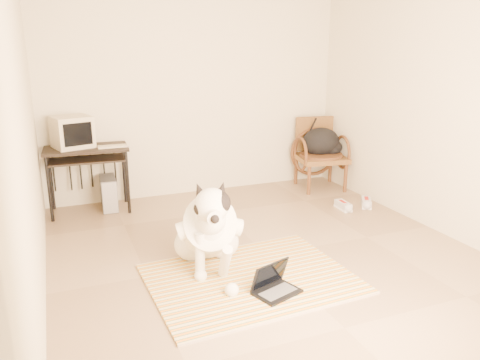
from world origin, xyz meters
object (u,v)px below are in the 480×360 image
crt_monitor (72,132)px  backpack (323,143)px  rattan_chair (319,153)px  laptop (274,285)px  computer_desk (87,157)px  dog (209,230)px  pc_tower (109,193)px

crt_monitor → backpack: size_ratio=0.88×
rattan_chair → backpack: rattan_chair is taller
laptop → rattan_chair: size_ratio=0.43×
computer_desk → dog: bearing=-66.3°
crt_monitor → pc_tower: (0.35, -0.05, -0.78)m
dog → rattan_chair: rattan_chair is taller
dog → crt_monitor: bearing=116.1°
rattan_chair → dog: bearing=-140.8°
dog → laptop: 0.79m
dog → rattan_chair: (2.26, 1.84, 0.13)m
crt_monitor → pc_tower: size_ratio=1.15×
rattan_chair → backpack: size_ratio=1.70×
laptop → backpack: (1.97, 2.51, 0.55)m
laptop → pc_tower: (-0.99, 2.65, 0.12)m
laptop → computer_desk: size_ratio=0.43×
pc_tower → rattan_chair: 2.93m
dog → pc_tower: (-0.65, 1.99, -0.16)m
computer_desk → crt_monitor: crt_monitor is taller
crt_monitor → backpack: 3.34m
dog → computer_desk: bearing=113.7°
dog → rattan_chair: 2.92m
pc_tower → crt_monitor: bearing=171.7°
pc_tower → rattan_chair: bearing=-2.9°
pc_tower → backpack: 2.99m
laptop → pc_tower: bearing=110.5°
laptop → pc_tower: size_ratio=0.96×
crt_monitor → pc_tower: crt_monitor is taller
crt_monitor → dog: bearing=-63.9°
dog → crt_monitor: crt_monitor is taller
laptop → computer_desk: bearing=114.7°
crt_monitor → laptop: bearing=-63.6°
backpack → computer_desk: bearing=177.8°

